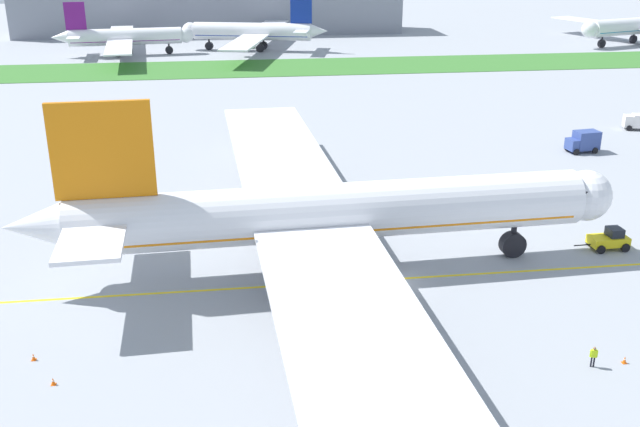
{
  "coord_description": "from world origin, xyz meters",
  "views": [
    {
      "loc": [
        -15.17,
        -59.26,
        30.3
      ],
      "look_at": [
        -6.01,
        9.09,
        3.72
      ],
      "focal_mm": 41.06,
      "sensor_mm": 36.0,
      "label": 1
    }
  ],
  "objects": [
    {
      "name": "ground_plane",
      "position": [
        0.0,
        0.0,
        0.0
      ],
      "size": [
        600.0,
        600.0,
        0.0
      ],
      "primitive_type": "plane",
      "color": "#9399A0",
      "rests_on": "ground"
    },
    {
      "name": "apron_taxi_line",
      "position": [
        0.0,
        0.84,
        0.0
      ],
      "size": [
        280.0,
        0.36,
        0.01
      ],
      "primitive_type": "cube",
      "color": "yellow",
      "rests_on": "ground"
    },
    {
      "name": "grass_median_strip",
      "position": [
        0.0,
        116.31,
        0.05
      ],
      "size": [
        320.0,
        24.0,
        0.1
      ],
      "primitive_type": "cube",
      "color": "#38722D",
      "rests_on": "ground"
    },
    {
      "name": "airliner_foreground",
      "position": [
        -6.4,
        3.63,
        5.82
      ],
      "size": [
        57.36,
        92.09,
        17.15
      ],
      "color": "white",
      "rests_on": "ground"
    },
    {
      "name": "pushback_tug",
      "position": [
        23.25,
        4.84,
        1.02
      ],
      "size": [
        5.69,
        2.57,
        2.24
      ],
      "color": "yellow",
      "rests_on": "ground"
    },
    {
      "name": "ground_crew_wingwalker_port",
      "position": [
        11.18,
        -15.58,
        1.02
      ],
      "size": [
        0.58,
        0.33,
        1.68
      ],
      "color": "black",
      "rests_on": "ground"
    },
    {
      "name": "traffic_cone_near_nose",
      "position": [
        13.83,
        -15.44,
        0.28
      ],
      "size": [
        0.36,
        0.36,
        0.58
      ],
      "color": "#F2590C",
      "rests_on": "ground"
    },
    {
      "name": "traffic_cone_port_wing",
      "position": [
        -28.21,
        -12.64,
        0.28
      ],
      "size": [
        0.36,
        0.36,
        0.58
      ],
      "color": "#F2590C",
      "rests_on": "ground"
    },
    {
      "name": "traffic_cone_starboard_wing",
      "position": [
        -30.36,
        -9.1,
        0.28
      ],
      "size": [
        0.36,
        0.36,
        0.58
      ],
      "color": "#F2590C",
      "rests_on": "ground"
    },
    {
      "name": "service_truck_fuel_bowser",
      "position": [
        37.04,
        38.6,
        1.65
      ],
      "size": [
        4.87,
        3.11,
        3.14
      ],
      "color": "#33478C",
      "rests_on": "ground"
    },
    {
      "name": "parked_airliner_far_centre",
      "position": [
        -40.15,
        140.26,
        4.68
      ],
      "size": [
        36.19,
        56.25,
        13.82
      ],
      "color": "white",
      "rests_on": "ground"
    },
    {
      "name": "parked_airliner_far_right",
      "position": [
        -5.92,
        143.9,
        5.04
      ],
      "size": [
        39.42,
        62.1,
        14.86
      ],
      "color": "white",
      "rests_on": "ground"
    },
    {
      "name": "parked_airliner_far_outer",
      "position": [
        103.35,
        141.08,
        5.15
      ],
      "size": [
        39.77,
        62.95,
        15.2
      ],
      "color": "white",
      "rests_on": "ground"
    },
    {
      "name": "terminal_building",
      "position": [
        -17.55,
        183.39,
        9.0
      ],
      "size": [
        119.86,
        20.0,
        18.0
      ],
      "primitive_type": "cube",
      "color": "gray",
      "rests_on": "ground"
    }
  ]
}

